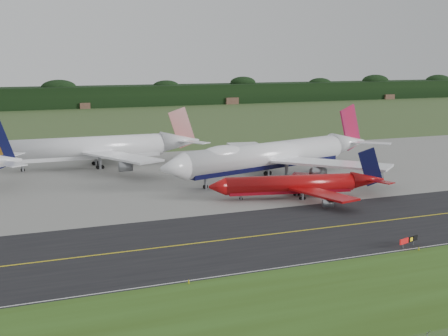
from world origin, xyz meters
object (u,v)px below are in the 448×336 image
at_px(jet_star_tail, 96,148).
at_px(taxiway_sign, 409,240).
at_px(jet_ba_747, 273,155).
at_px(jet_red_737, 299,184).

xyz_separation_m(jet_star_tail, taxiway_sign, (31.57, -89.77, -4.11)).
relative_size(jet_ba_747, jet_red_737, 1.72).
bearing_deg(jet_ba_747, jet_star_tail, 139.33).
relative_size(jet_red_737, jet_star_tail, 0.65).
height_order(jet_red_737, jet_star_tail, jet_star_tail).
bearing_deg(jet_red_737, jet_star_tail, 121.44).
distance_m(jet_red_737, taxiway_sign, 36.77).
bearing_deg(jet_red_737, jet_ba_747, 78.13).
distance_m(jet_ba_747, jet_red_737, 21.99).
xyz_separation_m(jet_ba_747, jet_star_tail, (-36.91, 31.71, -0.55)).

